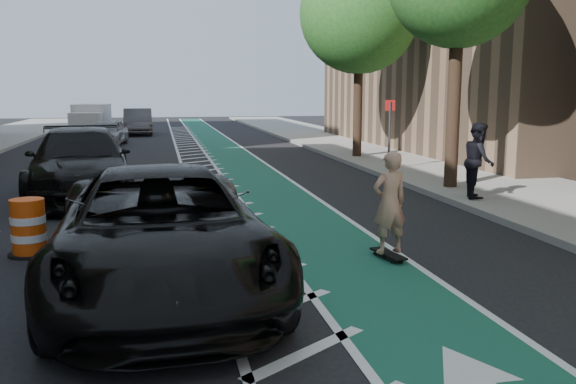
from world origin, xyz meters
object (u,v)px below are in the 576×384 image
object	(u,v)px
suv_far	(80,163)
barrel_a	(29,229)
skateboarder	(390,203)
suv_near	(160,231)

from	to	relation	value
suv_far	barrel_a	size ratio (longest dim) A/B	6.40
skateboarder	barrel_a	size ratio (longest dim) A/B	1.75
barrel_a	suv_far	bearing A→B (deg)	88.39
skateboarder	suv_near	bearing A→B (deg)	3.48
skateboarder	suv_far	xyz separation A→B (m)	(-5.74, 7.37, -0.06)
suv_near	barrel_a	xyz separation A→B (m)	(-2.20, 2.40, -0.40)
skateboarder	suv_near	world-z (taller)	skateboarder
skateboarder	suv_far	world-z (taller)	skateboarder
suv_near	barrel_a	distance (m)	3.28
suv_far	skateboarder	bearing A→B (deg)	-57.59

